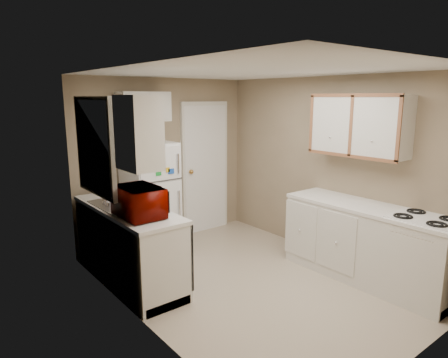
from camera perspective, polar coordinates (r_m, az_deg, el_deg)
floor at (r=4.87m, az=3.79°, el=-14.33°), size 3.80×3.80×0.00m
ceiling at (r=4.38m, az=4.22°, el=15.14°), size 3.80×3.80×0.00m
wall_left at (r=3.70m, az=-12.24°, el=-3.20°), size 3.80×3.80×0.00m
wall_right at (r=5.50m, az=14.81°, el=1.52°), size 3.80×3.80×0.00m
wall_back at (r=5.99m, az=-8.38°, el=2.59°), size 2.80×2.80×0.00m
wall_front at (r=3.38m, az=26.43°, el=-5.62°), size 2.80×2.80×0.00m
left_counter at (r=4.82m, az=-13.47°, el=-9.07°), size 0.60×1.80×0.90m
dishwasher at (r=4.44m, az=-6.68°, el=-10.12°), size 0.03×0.58×0.72m
sink at (r=4.83m, az=-14.46°, el=-3.99°), size 0.54×0.74×0.16m
microwave at (r=4.26m, az=-12.01°, el=-3.32°), size 0.58×0.32×0.38m
soap_bottle at (r=5.01m, az=-16.28°, el=-1.88°), size 0.10×0.10×0.19m
window_blinds at (r=4.59m, az=-17.89°, el=4.45°), size 0.10×0.98×1.08m
upper_cabinet_left at (r=3.86m, az=-12.09°, el=6.47°), size 0.30×0.45×0.70m
refrigerator at (r=5.59m, az=-10.45°, el=-2.67°), size 0.64×0.62×1.53m
cabinet_over_fridge at (r=5.59m, az=-11.43°, el=10.09°), size 0.70×0.30×0.40m
interior_door at (r=6.36m, az=-2.70°, el=1.59°), size 0.86×0.06×2.08m
right_counter at (r=5.02m, az=19.67°, el=-8.62°), size 0.60×2.00×0.90m
stove at (r=4.76m, az=26.31°, el=-11.01°), size 0.55×0.67×0.79m
upper_cabinet_right at (r=5.03m, az=18.72°, el=7.27°), size 0.30×1.20×0.70m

